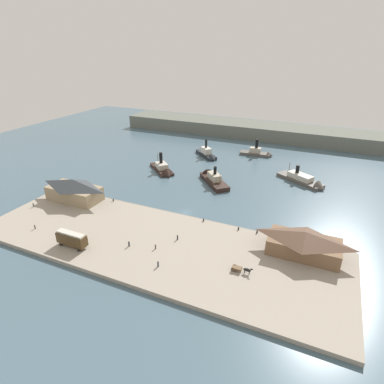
% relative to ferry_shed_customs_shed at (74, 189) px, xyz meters
% --- Properties ---
extents(ground_plane, '(320.00, 320.00, 0.00)m').
position_rel_ferry_shed_customs_shed_xyz_m(ground_plane, '(40.89, 9.73, -5.36)').
color(ground_plane, '#476070').
extents(quay_promenade, '(110.00, 36.00, 1.20)m').
position_rel_ferry_shed_customs_shed_xyz_m(quay_promenade, '(40.89, -12.27, -4.76)').
color(quay_promenade, '#9E9384').
rests_on(quay_promenade, ground).
extents(seawall_edge, '(110.00, 0.80, 1.00)m').
position_rel_ferry_shed_customs_shed_xyz_m(seawall_edge, '(40.89, 6.13, -4.86)').
color(seawall_edge, gray).
rests_on(seawall_edge, ground).
extents(ferry_shed_customs_shed, '(20.15, 9.87, 8.19)m').
position_rel_ferry_shed_customs_shed_xyz_m(ferry_shed_customs_shed, '(0.00, 0.00, 0.00)').
color(ferry_shed_customs_shed, '#998466').
rests_on(ferry_shed_customs_shed, quay_promenade).
extents(ferry_shed_central_terminal, '(19.51, 10.39, 6.95)m').
position_rel_ferry_shed_customs_shed_xyz_m(ferry_shed_central_terminal, '(81.49, -0.15, -0.63)').
color(ferry_shed_central_terminal, brown).
rests_on(ferry_shed_central_terminal, quay_promenade).
extents(street_tram, '(9.29, 2.94, 4.54)m').
position_rel_ferry_shed_customs_shed_xyz_m(street_tram, '(20.73, -23.58, -1.53)').
color(street_tram, '#4C381E').
rests_on(street_tram, quay_promenade).
extents(horse_cart, '(5.48, 1.61, 1.87)m').
position_rel_ferry_shed_customs_shed_xyz_m(horse_cart, '(67.97, -14.72, -3.23)').
color(horse_cart, brown).
rests_on(horse_cart, quay_promenade).
extents(pedestrian_near_east_shed, '(0.38, 0.38, 1.52)m').
position_rel_ferry_shed_customs_shed_xyz_m(pedestrian_near_east_shed, '(3.04, -21.17, -3.47)').
color(pedestrian_near_east_shed, '#4C3D33').
rests_on(pedestrian_near_east_shed, quay_promenade).
extents(pedestrian_by_tram, '(0.44, 0.44, 1.78)m').
position_rel_ferry_shed_customs_shed_xyz_m(pedestrian_by_tram, '(35.49, -16.94, -3.35)').
color(pedestrian_by_tram, '#232328').
rests_on(pedestrian_by_tram, quay_promenade).
extents(pedestrian_standing_center, '(0.38, 0.38, 1.54)m').
position_rel_ferry_shed_customs_shed_xyz_m(pedestrian_standing_center, '(43.07, -14.93, -3.46)').
color(pedestrian_standing_center, '#4C3D33').
rests_on(pedestrian_standing_center, quay_promenade).
extents(pedestrian_walking_east, '(0.44, 0.44, 1.79)m').
position_rel_ferry_shed_customs_shed_xyz_m(pedestrian_walking_east, '(47.68, -21.54, -3.35)').
color(pedestrian_walking_east, '#33384C').
rests_on(pedestrian_walking_east, quay_promenade).
extents(pedestrian_near_cart, '(0.40, 0.40, 1.62)m').
position_rel_ferry_shed_customs_shed_xyz_m(pedestrian_near_cart, '(-9.55, -10.69, -3.42)').
color(pedestrian_near_cart, '#3D4C42').
rests_on(pedestrian_near_cart, quay_promenade).
extents(pedestrian_walking_west, '(0.41, 0.41, 1.65)m').
position_rel_ferry_shed_customs_shed_xyz_m(pedestrian_walking_west, '(46.69, -8.20, -3.41)').
color(pedestrian_walking_west, '#232328').
rests_on(pedestrian_walking_west, quay_promenade).
extents(mooring_post_center_east, '(0.44, 0.44, 0.90)m').
position_rel_ferry_shed_customs_shed_xyz_m(mooring_post_center_east, '(13.72, 4.65, -3.71)').
color(mooring_post_center_east, black).
rests_on(mooring_post_center_east, quay_promenade).
extents(mooring_post_east, '(0.44, 0.44, 0.90)m').
position_rel_ferry_shed_customs_shed_xyz_m(mooring_post_east, '(67.50, 4.92, -3.71)').
color(mooring_post_east, black).
rests_on(mooring_post_east, quay_promenade).
extents(mooring_post_center_west, '(0.44, 0.44, 0.90)m').
position_rel_ferry_shed_customs_shed_xyz_m(mooring_post_center_west, '(61.71, 4.46, -3.71)').
color(mooring_post_center_west, black).
rests_on(mooring_post_center_west, quay_promenade).
extents(mooring_post_west, '(0.44, 0.44, 0.90)m').
position_rel_ferry_shed_customs_shed_xyz_m(mooring_post_west, '(49.73, 4.86, -3.71)').
color(mooring_post_west, black).
rests_on(mooring_post_west, quay_promenade).
extents(ferry_departing_north, '(16.15, 15.21, 10.28)m').
position_rel_ferry_shed_customs_shed_xyz_m(ferry_departing_north, '(25.84, 68.94, -3.78)').
color(ferry_departing_north, '#23282D').
rests_on(ferry_departing_north, ground).
extents(ferry_mid_harbor, '(17.45, 6.11, 10.30)m').
position_rel_ferry_shed_customs_shed_xyz_m(ferry_mid_harbor, '(49.92, 82.44, -3.93)').
color(ferry_mid_harbor, '#514C47').
rests_on(ferry_mid_harbor, ground).
extents(ferry_outer_harbor, '(22.36, 16.76, 9.10)m').
position_rel_ferry_shed_customs_shed_xyz_m(ferry_outer_harbor, '(76.69, 53.25, -4.10)').
color(ferry_outer_harbor, '#514C47').
rests_on(ferry_outer_harbor, ground).
extents(ferry_moored_west, '(18.10, 17.07, 10.62)m').
position_rel_ferry_shed_customs_shed_xyz_m(ferry_moored_west, '(15.25, 40.38, -4.12)').
color(ferry_moored_west, black).
rests_on(ferry_moored_west, ground).
extents(ferry_moored_east, '(18.42, 19.09, 9.61)m').
position_rel_ferry_shed_customs_shed_xyz_m(ferry_moored_east, '(39.56, 39.53, -3.92)').
color(ferry_moored_east, black).
rests_on(ferry_moored_east, ground).
extents(far_headland, '(180.00, 24.00, 8.00)m').
position_rel_ferry_shed_customs_shed_xyz_m(far_headland, '(40.89, 119.73, -1.36)').
color(far_headland, '#60665B').
rests_on(far_headland, ground).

